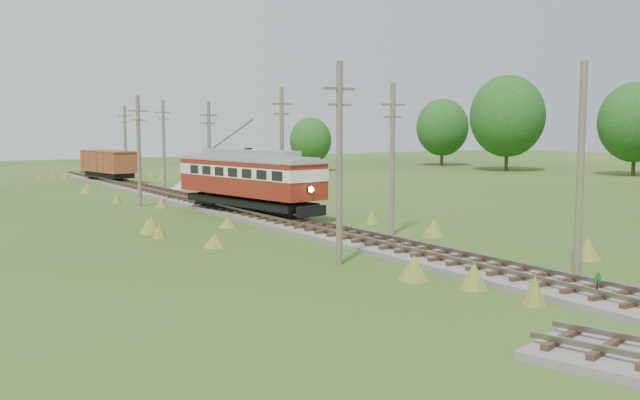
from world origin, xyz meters
TOP-DOWN VIEW (x-y plane):
  - ground at (0.00, 0.00)m, footprint 260.00×260.00m
  - railbed_main at (0.00, 34.00)m, footprint 3.60×96.00m
  - switch_marker at (-0.20, 1.50)m, footprint 0.45×0.06m
  - streetcar at (0.00, 29.91)m, footprint 5.24×13.55m
  - gondola at (0.00, 65.63)m, footprint 4.30×9.45m
  - gravel_pile at (4.88, 53.56)m, footprint 3.64×3.86m
  - utility_pole_r_1 at (3.10, 5.00)m, footprint 0.30×0.30m
  - utility_pole_r_2 at (3.30, 18.00)m, footprint 1.60×0.30m
  - utility_pole_r_3 at (3.20, 31.00)m, footprint 1.60×0.30m
  - utility_pole_r_4 at (3.00, 44.00)m, footprint 1.60×0.30m
  - utility_pole_r_5 at (3.40, 57.00)m, footprint 1.60×0.30m
  - utility_pole_r_6 at (3.20, 70.00)m, footprint 1.60×0.30m
  - utility_pole_l_a at (-4.20, 12.00)m, footprint 1.60×0.30m
  - utility_pole_l_b at (-4.50, 40.00)m, footprint 1.60×0.30m
  - tree_right_3 at (60.00, 42.00)m, footprint 9.24×9.24m
  - tree_right_4 at (54.00, 58.00)m, footprint 10.50×10.50m
  - tree_right_5 at (56.00, 74.00)m, footprint 8.40×8.40m
  - tree_mid_b at (30.00, 72.00)m, footprint 5.88×5.88m

SIDE VIEW (x-z plane):
  - ground at x=0.00m, z-range 0.00..0.00m
  - railbed_main at x=0.00m, z-range -0.09..0.48m
  - gravel_pile at x=4.88m, z-range -0.04..1.28m
  - switch_marker at x=-0.20m, z-range 0.09..1.17m
  - gondola at x=0.00m, z-range 0.68..3.71m
  - streetcar at x=0.00m, z-range -0.26..5.86m
  - utility_pole_r_4 at x=3.00m, z-range 0.12..8.52m
  - tree_mid_b at x=30.00m, z-range 0.54..8.12m
  - utility_pole_r_1 at x=3.10m, z-range 0.00..8.80m
  - utility_pole_r_2 at x=3.30m, z-range 0.12..8.72m
  - utility_pole_l_b at x=-4.50m, z-range 0.12..8.72m
  - utility_pole_r_6 at x=3.20m, z-range 0.12..8.82m
  - utility_pole_r_5 at x=3.40m, z-range 0.13..9.03m
  - utility_pole_r_3 at x=3.20m, z-range 0.13..9.13m
  - utility_pole_l_a at x=-4.20m, z-range 0.13..9.13m
  - tree_right_5 at x=56.00m, z-range 0.78..11.60m
  - tree_right_3 at x=60.00m, z-range 0.86..12.77m
  - tree_right_4 at x=54.00m, z-range 0.98..14.51m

